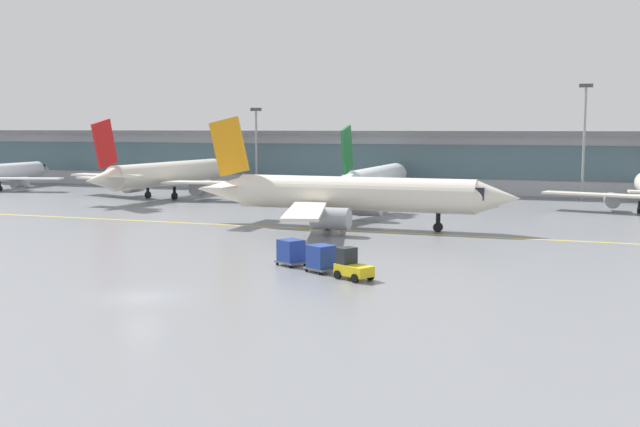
% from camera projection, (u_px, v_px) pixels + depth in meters
% --- Properties ---
extents(ground_plane, '(400.00, 400.00, 0.00)m').
position_uv_depth(ground_plane, '(141.00, 298.00, 46.05)').
color(ground_plane, slate).
extents(taxiway_centreline_stripe, '(109.99, 1.86, 0.01)m').
position_uv_depth(taxiway_centreline_stripe, '(348.00, 230.00, 75.74)').
color(taxiway_centreline_stripe, yellow).
rests_on(taxiway_centreline_stripe, ground_plane).
extents(terminal_concourse, '(223.70, 11.00, 9.60)m').
position_uv_depth(terminal_concourse, '(413.00, 160.00, 121.64)').
color(terminal_concourse, '#B2B7BC').
rests_on(terminal_concourse, ground_plane).
extents(gate_airplane_1, '(31.49, 34.03, 11.26)m').
position_uv_depth(gate_airplane_1, '(167.00, 174.00, 110.15)').
color(gate_airplane_1, silver).
rests_on(gate_airplane_1, ground_plane).
extents(gate_airplane_2, '(29.32, 31.48, 10.44)m').
position_uv_depth(gate_airplane_2, '(375.00, 179.00, 103.72)').
color(gate_airplane_2, white).
rests_on(gate_airplane_2, ground_plane).
extents(taxiing_regional_jet, '(34.13, 31.82, 11.33)m').
position_uv_depth(taxiing_regional_jet, '(350.00, 195.00, 77.39)').
color(taxiing_regional_jet, silver).
rests_on(taxiing_regional_jet, ground_plane).
extents(baggage_tug, '(2.95, 2.58, 2.10)m').
position_uv_depth(baggage_tug, '(352.00, 266.00, 51.53)').
color(baggage_tug, yellow).
rests_on(baggage_tug, ground_plane).
extents(cargo_dolly_lead, '(2.62, 2.45, 1.94)m').
position_uv_depth(cargo_dolly_lead, '(321.00, 258.00, 53.94)').
color(cargo_dolly_lead, '#595B60').
rests_on(cargo_dolly_lead, ground_plane).
extents(cargo_dolly_trailing, '(2.62, 2.45, 1.94)m').
position_uv_depth(cargo_dolly_trailing, '(291.00, 251.00, 56.54)').
color(cargo_dolly_trailing, '#595B60').
rests_on(cargo_dolly_trailing, ground_plane).
extents(apron_light_mast_1, '(1.80, 0.36, 13.19)m').
position_uv_depth(apron_light_mast_1, '(256.00, 145.00, 121.64)').
color(apron_light_mast_1, gray).
rests_on(apron_light_mast_1, ground_plane).
extents(apron_light_mast_2, '(1.80, 0.36, 16.04)m').
position_uv_depth(apron_light_mast_2, '(584.00, 138.00, 104.69)').
color(apron_light_mast_2, gray).
rests_on(apron_light_mast_2, ground_plane).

